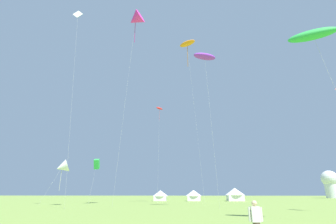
# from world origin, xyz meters

# --- Properties ---
(kite_green_parafoil) EXTENTS (4.17, 2.85, 15.05)m
(kite_green_parafoil) POSITION_xyz_m (12.94, 15.44, 14.38)
(kite_green_parafoil) COLOR green
(kite_green_parafoil) RESTS_ON ground
(kite_red_parafoil) EXTENTS (1.90, 3.14, 21.44)m
(kite_red_parafoil) POSITION_xyz_m (-3.34, 52.70, 21.01)
(kite_red_parafoil) COLOR red
(kite_red_parafoil) RESTS_ON ground
(kite_orange_parafoil) EXTENTS (4.56, 3.52, 36.06)m
(kite_orange_parafoil) POSITION_xyz_m (3.55, 47.89, 35.39)
(kite_orange_parafoil) COLOR orange
(kite_orange_parafoil) RESTS_ON ground
(kite_white_diamond) EXTENTS (3.15, 1.04, 33.14)m
(kite_white_diamond) POSITION_xyz_m (-16.01, 32.68, 30.90)
(kite_white_diamond) COLOR white
(kite_white_diamond) RESTS_ON ground
(kite_white_delta) EXTENTS (3.89, 3.43, 7.76)m
(kite_white_delta) POSITION_xyz_m (-19.39, 40.87, 6.37)
(kite_white_delta) COLOR white
(kite_white_delta) RESTS_ON ground
(kite_magenta_delta) EXTENTS (4.07, 3.76, 35.49)m
(kite_magenta_delta) POSITION_xyz_m (-6.53, 36.52, 33.71)
(kite_magenta_delta) COLOR #E02DA3
(kite_magenta_delta) RESTS_ON ground
(kite_green_box) EXTENTS (1.11, 2.04, 8.56)m
(kite_green_box) POSITION_xyz_m (-15.23, 46.74, 7.51)
(kite_green_box) COLOR green
(kite_green_box) RESTS_ON ground
(kite_purple_parafoil) EXTENTS (4.20, 2.78, 24.29)m
(kite_purple_parafoil) POSITION_xyz_m (6.01, 34.15, 23.71)
(kite_purple_parafoil) COLOR purple
(kite_purple_parafoil) RESTS_ON ground
(person_spectator) EXTENTS (0.57, 0.28, 1.73)m
(person_spectator) POSITION_xyz_m (5.05, 8.47, 0.85)
(person_spectator) COLOR #473828
(person_spectator) RESTS_ON ground
(festival_tent_right) EXTENTS (4.10, 4.10, 2.66)m
(festival_tent_right) POSITION_xyz_m (-4.22, 66.69, 1.47)
(festival_tent_right) COLOR white
(festival_tent_right) RESTS_ON ground
(festival_tent_left) EXTENTS (4.22, 4.22, 2.74)m
(festival_tent_left) POSITION_xyz_m (4.62, 66.69, 1.52)
(festival_tent_left) COLOR white
(festival_tent_left) RESTS_ON ground
(festival_tent_center) EXTENTS (5.02, 5.02, 3.26)m
(festival_tent_center) POSITION_xyz_m (15.43, 66.69, 1.81)
(festival_tent_center) COLOR white
(festival_tent_center) RESTS_ON ground
(observatory_dome) EXTENTS (6.40, 6.40, 10.80)m
(observatory_dome) POSITION_xyz_m (61.50, 105.82, 6.01)
(observatory_dome) COLOR white
(observatory_dome) RESTS_ON ground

